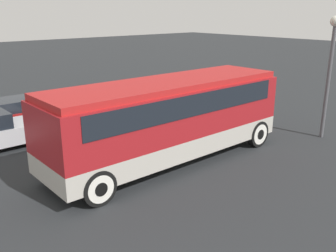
% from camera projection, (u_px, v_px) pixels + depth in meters
% --- Properties ---
extents(ground_plane, '(120.00, 120.00, 0.00)m').
position_uv_depth(ground_plane, '(168.00, 161.00, 13.79)').
color(ground_plane, '#26282B').
extents(tour_bus, '(9.27, 2.70, 2.99)m').
position_uv_depth(tour_bus, '(170.00, 113.00, 13.31)').
color(tour_bus, '#B7B2A8').
rests_on(tour_bus, ground_plane).
extents(parked_car_mid, '(4.10, 1.89, 1.41)m').
position_uv_depth(parked_car_mid, '(19.00, 113.00, 17.48)').
color(parked_car_mid, maroon).
rests_on(parked_car_mid, ground_plane).
extents(lamp_post, '(0.44, 0.44, 5.12)m').
position_uv_depth(lamp_post, '(331.00, 59.00, 15.38)').
color(lamp_post, '#515156').
rests_on(lamp_post, ground_plane).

